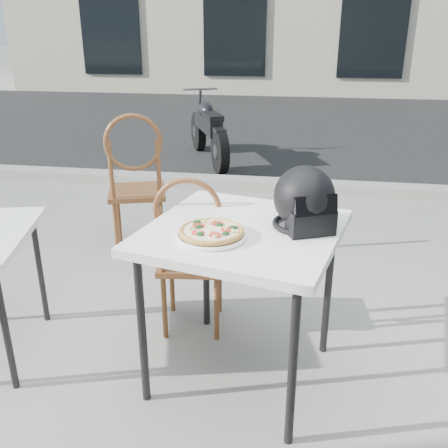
% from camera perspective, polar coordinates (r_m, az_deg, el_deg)
% --- Properties ---
extents(ground, '(80.00, 80.00, 0.00)m').
position_cam_1_polar(ground, '(2.98, 3.36, -14.05)').
color(ground, gray).
rests_on(ground, ground).
extents(street_asphalt, '(30.00, 8.00, 0.00)m').
position_cam_1_polar(street_asphalt, '(9.57, 7.98, 11.12)').
color(street_asphalt, black).
rests_on(street_asphalt, ground).
extents(curb, '(30.00, 0.25, 0.12)m').
position_cam_1_polar(curb, '(5.66, 6.66, 4.38)').
color(curb, gray).
rests_on(curb, ground).
extents(cafe_table_main, '(1.07, 1.07, 0.84)m').
position_cam_1_polar(cafe_table_main, '(2.41, 2.16, -2.11)').
color(cafe_table_main, white).
rests_on(cafe_table_main, ground).
extents(plate, '(0.39, 0.39, 0.02)m').
position_cam_1_polar(plate, '(2.26, -1.45, -1.33)').
color(plate, white).
rests_on(plate, cafe_table_main).
extents(pizza, '(0.32, 0.32, 0.04)m').
position_cam_1_polar(pizza, '(2.25, -1.46, -0.80)').
color(pizza, tan).
rests_on(pizza, plate).
extents(helmet, '(0.39, 0.39, 0.30)m').
position_cam_1_polar(helmet, '(2.36, 9.23, 2.57)').
color(helmet, black).
rests_on(helmet, cafe_table_main).
extents(cafe_chair_main, '(0.42, 0.42, 1.00)m').
position_cam_1_polar(cafe_chair_main, '(2.86, -3.85, -2.70)').
color(cafe_chair_main, brown).
rests_on(cafe_chair_main, ground).
extents(cafe_chair_side, '(0.55, 0.55, 1.15)m').
position_cam_1_polar(cafe_chair_side, '(3.94, -10.03, 5.26)').
color(cafe_chair_side, brown).
rests_on(cafe_chair_side, ground).
extents(motorcycle, '(0.85, 1.73, 0.92)m').
position_cam_1_polar(motorcycle, '(6.87, -1.83, 10.57)').
color(motorcycle, black).
rests_on(motorcycle, street_asphalt).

